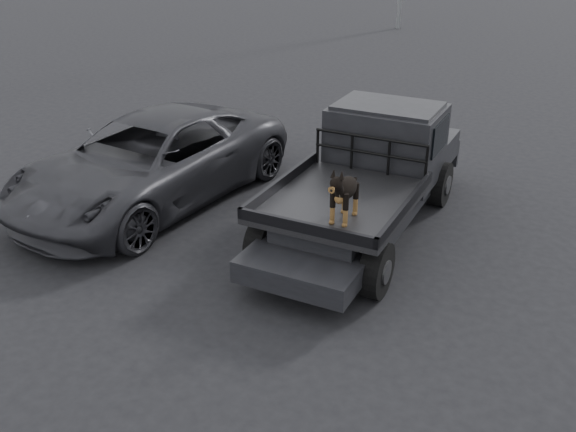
% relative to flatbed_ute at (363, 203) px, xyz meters
% --- Properties ---
extents(ground, '(120.00, 120.00, 0.00)m').
position_rel_flatbed_ute_xyz_m(ground, '(0.60, -1.91, -0.46)').
color(ground, black).
rests_on(ground, ground).
extents(flatbed_ute, '(2.00, 5.40, 0.92)m').
position_rel_flatbed_ute_xyz_m(flatbed_ute, '(0.00, 0.00, 0.00)').
color(flatbed_ute, black).
rests_on(flatbed_ute, ground).
extents(ute_cab, '(1.72, 1.30, 0.88)m').
position_rel_flatbed_ute_xyz_m(ute_cab, '(-0.00, 0.95, 0.90)').
color(ute_cab, black).
rests_on(ute_cab, flatbed_ute).
extents(headache_rack, '(1.80, 0.08, 0.55)m').
position_rel_flatbed_ute_xyz_m(headache_rack, '(-0.00, 0.20, 0.74)').
color(headache_rack, black).
rests_on(headache_rack, flatbed_ute).
extents(dog, '(0.32, 0.60, 0.74)m').
position_rel_flatbed_ute_xyz_m(dog, '(0.28, -1.53, 0.83)').
color(dog, black).
rests_on(dog, flatbed_ute).
extents(parked_suv, '(2.99, 5.54, 1.48)m').
position_rel_flatbed_ute_xyz_m(parked_suv, '(-3.62, -0.58, 0.28)').
color(parked_suv, '#2F2F34').
rests_on(parked_suv, ground).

